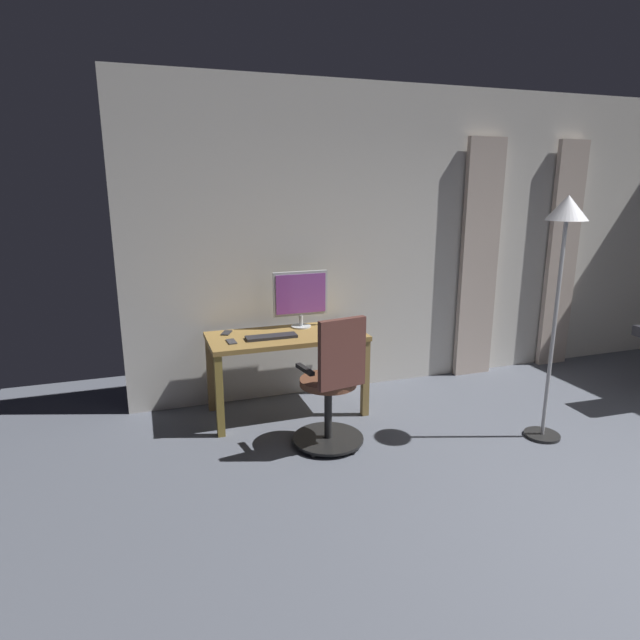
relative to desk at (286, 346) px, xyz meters
The scene contains 10 objects.
back_room_partition 2.01m from the desk, 165.45° to the right, with size 6.25×0.10×2.88m, color silver.
curtain_left_panel 3.29m from the desk, behind, with size 0.36×0.06×2.43m, color #C4B1A3.
curtain_right_panel 2.26m from the desk, behind, with size 0.42×0.06×2.43m, color #C4B1A3.
desk is the anchor object (origin of this frame).
office_chair 0.76m from the desk, 102.22° to the left, with size 0.56×0.56×1.06m.
computer_monitor 0.48m from the desk, 134.49° to the right, with size 0.50×0.18×0.51m.
computer_keyboard 0.20m from the desk, 26.26° to the left, with size 0.43×0.13×0.02m, color #232328.
cell_phone_by_monitor 0.53m from the desk, 21.89° to the right, with size 0.07×0.14×0.01m, color #232328.
cell_phone_face_up 0.51m from the desk, ahead, with size 0.07×0.14×0.01m, color #333338.
floor_lamp 2.35m from the desk, 148.44° to the left, with size 0.30×0.30×1.91m.
Camera 1 is at (2.93, 1.39, 1.98)m, focal length 29.83 mm.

